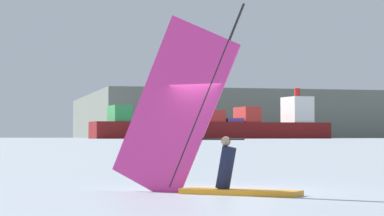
% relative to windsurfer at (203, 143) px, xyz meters
% --- Properties ---
extents(ground_plane, '(4000.00, 4000.00, 0.00)m').
position_rel_windsurfer_xyz_m(ground_plane, '(0.54, 0.93, -1.14)').
color(ground_plane, '#9EA8B2').
extents(windsurfer, '(3.95, 3.19, 4.55)m').
position_rel_windsurfer_xyz_m(windsurfer, '(0.00, 0.00, 0.00)').
color(windsurfer, orange).
rests_on(windsurfer, ground_plane).
extents(cargo_ship, '(165.38, 47.00, 34.77)m').
position_rel_windsurfer_xyz_m(cargo_ship, '(115.21, 515.18, 8.15)').
color(cargo_ship, maroon).
rests_on(cargo_ship, ground_plane).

